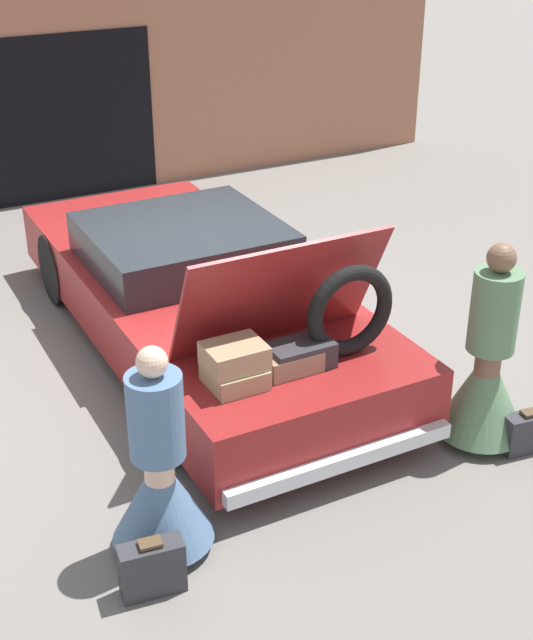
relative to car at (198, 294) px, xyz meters
The scene contains 7 objects.
ground_plane 0.55m from the car, 89.61° to the left, with size 40.00×40.00×0.00m, color slate.
garage_wall_back 4.87m from the car, 90.00° to the left, with size 12.00×0.14×2.80m.
car is the anchor object (origin of this frame).
person_left 2.83m from the car, 118.93° to the right, with size 0.69×0.69×1.54m.
person_right 2.82m from the car, 61.02° to the right, with size 0.71×0.71×1.69m.
suitcase_beside_left_person 3.28m from the car, 119.20° to the right, with size 0.43×0.22×0.40m.
suitcase_beside_right_person 3.22m from the car, 60.21° to the right, with size 0.42×0.22×0.36m.
Camera 1 is at (-2.94, -6.98, 4.16)m, focal length 50.00 mm.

